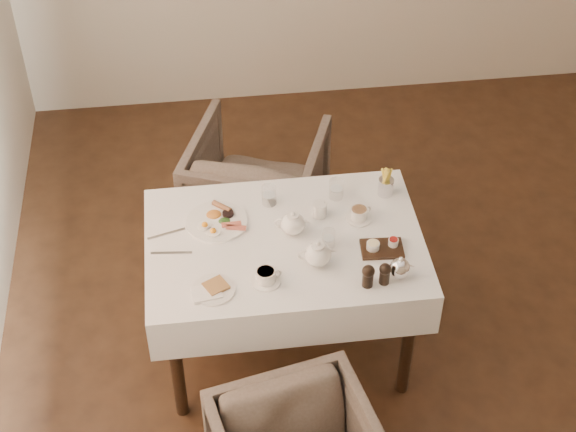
{
  "coord_description": "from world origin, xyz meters",
  "views": [
    {
      "loc": [
        -1.14,
        -2.69,
        3.56
      ],
      "look_at": [
        -0.76,
        0.31,
        0.82
      ],
      "focal_mm": 55.0,
      "sensor_mm": 36.0,
      "label": 1
    }
  ],
  "objects_px": {
    "armchair_far": "(257,185)",
    "breakfast_plate": "(217,221)",
    "table": "(285,258)",
    "teapot_centre": "(293,222)"
  },
  "relations": [
    {
      "from": "armchair_far",
      "to": "teapot_centre",
      "type": "bearing_deg",
      "value": 116.82
    },
    {
      "from": "table",
      "to": "teapot_centre",
      "type": "height_order",
      "value": "teapot_centre"
    },
    {
      "from": "table",
      "to": "breakfast_plate",
      "type": "distance_m",
      "value": 0.36
    },
    {
      "from": "armchair_far",
      "to": "teapot_centre",
      "type": "distance_m",
      "value": 0.99
    },
    {
      "from": "armchair_far",
      "to": "breakfast_plate",
      "type": "bearing_deg",
      "value": 92.06
    },
    {
      "from": "armchair_far",
      "to": "teapot_centre",
      "type": "relative_size",
      "value": 4.59
    },
    {
      "from": "table",
      "to": "armchair_far",
      "type": "relative_size",
      "value": 1.76
    },
    {
      "from": "teapot_centre",
      "to": "table",
      "type": "bearing_deg",
      "value": -125.93
    },
    {
      "from": "armchair_far",
      "to": "teapot_centre",
      "type": "xyz_separation_m",
      "value": [
        0.09,
        -0.86,
        0.49
      ]
    },
    {
      "from": "table",
      "to": "breakfast_plate",
      "type": "bearing_deg",
      "value": 151.55
    }
  ]
}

